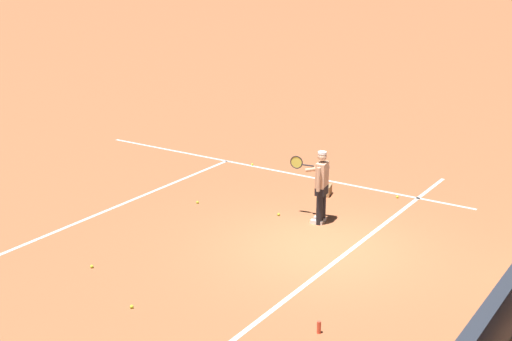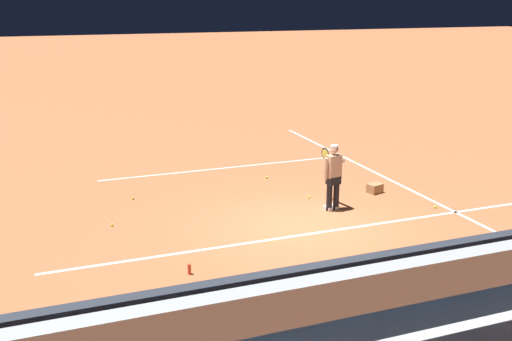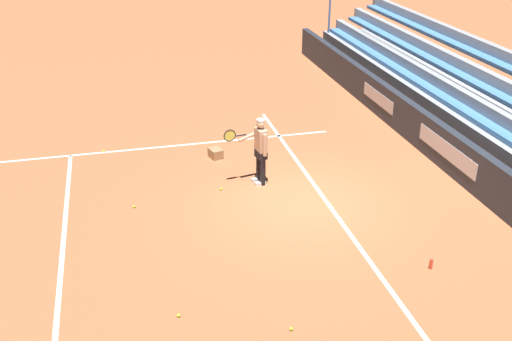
{
  "view_description": "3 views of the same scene",
  "coord_description": "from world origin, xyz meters",
  "px_view_note": "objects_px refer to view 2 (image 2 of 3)",
  "views": [
    {
      "loc": [
        -12.45,
        -6.43,
        6.13
      ],
      "look_at": [
        0.17,
        1.86,
        1.37
      ],
      "focal_mm": 50.0,
      "sensor_mm": 36.0,
      "label": 1
    },
    {
      "loc": [
        -5.72,
        -12.11,
        5.26
      ],
      "look_at": [
        -0.54,
        1.6,
        1.02
      ],
      "focal_mm": 42.0,
      "sensor_mm": 36.0,
      "label": 2
    },
    {
      "loc": [
        -11.78,
        4.08,
        6.87
      ],
      "look_at": [
        -0.14,
        1.24,
        1.05
      ],
      "focal_mm": 42.0,
      "sensor_mm": 36.0,
      "label": 3
    }
  ],
  "objects_px": {
    "tennis_ball_by_box": "(112,225)",
    "tennis_ball_far_left": "(356,162)",
    "water_bottle": "(189,269)",
    "tennis_ball_toward_net": "(267,177)",
    "tennis_ball_near_player": "(435,207)",
    "tennis_ball_midcourt": "(133,198)",
    "tennis_player": "(333,176)",
    "tennis_ball_on_baseline": "(309,197)",
    "ball_box_cardboard": "(375,188)"
  },
  "relations": [
    {
      "from": "tennis_player",
      "to": "ball_box_cardboard",
      "type": "relative_size",
      "value": 4.29
    },
    {
      "from": "tennis_ball_far_left",
      "to": "tennis_ball_midcourt",
      "type": "bearing_deg",
      "value": -171.2
    },
    {
      "from": "tennis_ball_midcourt",
      "to": "tennis_ball_toward_net",
      "type": "bearing_deg",
      "value": 7.33
    },
    {
      "from": "tennis_ball_midcourt",
      "to": "tennis_ball_toward_net",
      "type": "height_order",
      "value": "same"
    },
    {
      "from": "tennis_ball_on_baseline",
      "to": "tennis_ball_midcourt",
      "type": "bearing_deg",
      "value": 160.45
    },
    {
      "from": "tennis_player",
      "to": "tennis_ball_near_player",
      "type": "relative_size",
      "value": 25.98
    },
    {
      "from": "tennis_player",
      "to": "tennis_ball_on_baseline",
      "type": "relative_size",
      "value": 25.98
    },
    {
      "from": "tennis_ball_toward_net",
      "to": "tennis_ball_far_left",
      "type": "xyz_separation_m",
      "value": [
        3.44,
        0.64,
        0.0
      ]
    },
    {
      "from": "tennis_ball_far_left",
      "to": "water_bottle",
      "type": "bearing_deg",
      "value": -139.79
    },
    {
      "from": "tennis_ball_midcourt",
      "to": "tennis_ball_toward_net",
      "type": "distance_m",
      "value": 4.15
    },
    {
      "from": "tennis_ball_toward_net",
      "to": "tennis_ball_far_left",
      "type": "height_order",
      "value": "same"
    },
    {
      "from": "tennis_ball_far_left",
      "to": "ball_box_cardboard",
      "type": "bearing_deg",
      "value": -110.6
    },
    {
      "from": "tennis_ball_by_box",
      "to": "tennis_ball_far_left",
      "type": "height_order",
      "value": "same"
    },
    {
      "from": "tennis_ball_toward_net",
      "to": "tennis_ball_near_player",
      "type": "relative_size",
      "value": 1.0
    },
    {
      "from": "tennis_ball_far_left",
      "to": "water_bottle",
      "type": "relative_size",
      "value": 0.3
    },
    {
      "from": "tennis_ball_on_baseline",
      "to": "tennis_ball_near_player",
      "type": "xyz_separation_m",
      "value": [
        2.72,
        -1.88,
        0.0
      ]
    },
    {
      "from": "tennis_ball_midcourt",
      "to": "water_bottle",
      "type": "bearing_deg",
      "value": -86.86
    },
    {
      "from": "tennis_ball_near_player",
      "to": "water_bottle",
      "type": "distance_m",
      "value": 7.12
    },
    {
      "from": "tennis_ball_midcourt",
      "to": "water_bottle",
      "type": "distance_m",
      "value": 5.0
    },
    {
      "from": "tennis_ball_far_left",
      "to": "water_bottle",
      "type": "xyz_separation_m",
      "value": [
        -7.29,
        -6.16,
        0.08
      ]
    },
    {
      "from": "tennis_ball_on_baseline",
      "to": "tennis_ball_by_box",
      "type": "bearing_deg",
      "value": -177.78
    },
    {
      "from": "ball_box_cardboard",
      "to": "tennis_ball_midcourt",
      "type": "relative_size",
      "value": 6.06
    },
    {
      "from": "tennis_ball_midcourt",
      "to": "tennis_ball_far_left",
      "type": "xyz_separation_m",
      "value": [
        7.56,
        1.17,
        0.0
      ]
    },
    {
      "from": "ball_box_cardboard",
      "to": "tennis_ball_by_box",
      "type": "distance_m",
      "value": 7.24
    },
    {
      "from": "ball_box_cardboard",
      "to": "tennis_ball_far_left",
      "type": "relative_size",
      "value": 6.06
    },
    {
      "from": "ball_box_cardboard",
      "to": "tennis_ball_on_baseline",
      "type": "height_order",
      "value": "ball_box_cardboard"
    },
    {
      "from": "ball_box_cardboard",
      "to": "tennis_player",
      "type": "bearing_deg",
      "value": -155.48
    },
    {
      "from": "ball_box_cardboard",
      "to": "tennis_ball_by_box",
      "type": "bearing_deg",
      "value": 179.91
    },
    {
      "from": "tennis_ball_toward_net",
      "to": "tennis_ball_far_left",
      "type": "distance_m",
      "value": 3.5
    },
    {
      "from": "tennis_ball_by_box",
      "to": "water_bottle",
      "type": "bearing_deg",
      "value": -71.34
    },
    {
      "from": "tennis_ball_toward_net",
      "to": "tennis_ball_on_baseline",
      "type": "distance_m",
      "value": 2.17
    },
    {
      "from": "tennis_ball_toward_net",
      "to": "tennis_ball_near_player",
      "type": "height_order",
      "value": "same"
    },
    {
      "from": "tennis_player",
      "to": "tennis_ball_toward_net",
      "type": "xyz_separation_m",
      "value": [
        -0.55,
        3.16,
        -0.86
      ]
    },
    {
      "from": "tennis_ball_toward_net",
      "to": "tennis_ball_near_player",
      "type": "xyz_separation_m",
      "value": [
        3.11,
        -4.02,
        0.0
      ]
    },
    {
      "from": "tennis_ball_far_left",
      "to": "tennis_ball_near_player",
      "type": "distance_m",
      "value": 4.67
    },
    {
      "from": "ball_box_cardboard",
      "to": "water_bottle",
      "type": "height_order",
      "value": "ball_box_cardboard"
    },
    {
      "from": "tennis_ball_far_left",
      "to": "tennis_ball_toward_net",
      "type": "bearing_deg",
      "value": -169.46
    },
    {
      "from": "tennis_ball_midcourt",
      "to": "tennis_ball_near_player",
      "type": "bearing_deg",
      "value": -25.74
    },
    {
      "from": "water_bottle",
      "to": "tennis_ball_far_left",
      "type": "bearing_deg",
      "value": 40.21
    },
    {
      "from": "tennis_ball_far_left",
      "to": "tennis_ball_by_box",
      "type": "bearing_deg",
      "value": -160.39
    },
    {
      "from": "tennis_ball_midcourt",
      "to": "tennis_ball_toward_net",
      "type": "relative_size",
      "value": 1.0
    },
    {
      "from": "tennis_player",
      "to": "tennis_ball_midcourt",
      "type": "distance_m",
      "value": 5.43
    },
    {
      "from": "tennis_player",
      "to": "ball_box_cardboard",
      "type": "xyz_separation_m",
      "value": [
        1.77,
        0.81,
        -0.76
      ]
    },
    {
      "from": "tennis_ball_toward_net",
      "to": "tennis_ball_far_left",
      "type": "relative_size",
      "value": 1.0
    },
    {
      "from": "tennis_ball_by_box",
      "to": "tennis_ball_near_player",
      "type": "relative_size",
      "value": 1.0
    },
    {
      "from": "tennis_ball_toward_net",
      "to": "tennis_ball_far_left",
      "type": "bearing_deg",
      "value": 10.54
    },
    {
      "from": "tennis_ball_by_box",
      "to": "tennis_ball_on_baseline",
      "type": "distance_m",
      "value": 5.32
    },
    {
      "from": "tennis_ball_by_box",
      "to": "water_bottle",
      "type": "distance_m",
      "value": 3.36
    },
    {
      "from": "tennis_ball_toward_net",
      "to": "water_bottle",
      "type": "relative_size",
      "value": 0.3
    },
    {
      "from": "tennis_player",
      "to": "tennis_ball_by_box",
      "type": "relative_size",
      "value": 25.98
    }
  ]
}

